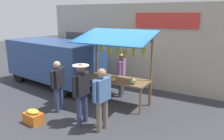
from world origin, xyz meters
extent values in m
plane|color=#38383D|center=(0.00, 0.00, 0.00)|extent=(40.00, 40.00, 0.00)
cube|color=#B2A893|center=(0.00, -2.20, 1.70)|extent=(9.00, 0.25, 3.40)
cube|color=red|center=(-0.94, -2.06, 2.75)|extent=(2.40, 0.06, 0.56)
cube|color=#47474C|center=(3.00, -2.07, 1.10)|extent=(1.90, 0.04, 2.10)
cube|color=brown|center=(0.00, 0.00, 0.85)|extent=(2.20, 0.90, 0.05)
cylinder|color=brown|center=(1.04, 0.39, 0.41)|extent=(0.06, 0.06, 0.83)
cylinder|color=brown|center=(-1.04, 0.39, 0.41)|extent=(0.06, 0.06, 0.83)
cylinder|color=brown|center=(1.04, -0.39, 0.41)|extent=(0.06, 0.06, 0.83)
cylinder|color=brown|center=(-1.04, -0.39, 0.41)|extent=(0.06, 0.06, 0.83)
cylinder|color=brown|center=(1.06, -0.40, 1.18)|extent=(0.07, 0.07, 2.35)
cylinder|color=brown|center=(-1.06, -0.40, 1.18)|extent=(0.07, 0.07, 2.35)
cylinder|color=brown|center=(0.00, -0.40, 2.15)|extent=(2.12, 0.06, 0.06)
cube|color=#19518C|center=(0.00, 0.15, 2.30)|extent=(2.50, 1.46, 0.39)
cylinder|color=brown|center=(-0.80, -0.38, 2.05)|extent=(0.01, 0.01, 0.20)
ellipsoid|color=#B2CC4C|center=(-0.80, -0.38, 1.80)|extent=(0.16, 0.13, 0.29)
cylinder|color=brown|center=(-0.45, -0.37, 2.05)|extent=(0.01, 0.01, 0.20)
ellipsoid|color=gold|center=(-0.45, -0.37, 1.78)|extent=(0.17, 0.18, 0.34)
cylinder|color=brown|center=(-0.14, -0.38, 1.99)|extent=(0.01, 0.01, 0.31)
ellipsoid|color=gold|center=(-0.14, -0.38, 1.71)|extent=(0.27, 0.26, 0.27)
cylinder|color=brown|center=(0.14, -0.40, 2.02)|extent=(0.01, 0.01, 0.25)
ellipsoid|color=#B2CC4C|center=(0.14, -0.40, 1.72)|extent=(0.21, 0.18, 0.35)
cylinder|color=brown|center=(0.46, -0.34, 2.00)|extent=(0.01, 0.01, 0.30)
ellipsoid|color=yellow|center=(0.46, -0.34, 1.72)|extent=(0.18, 0.15, 0.26)
cylinder|color=brown|center=(0.79, -0.36, 2.06)|extent=(0.01, 0.01, 0.19)
ellipsoid|color=#B2CC4C|center=(0.79, -0.36, 1.82)|extent=(0.18, 0.22, 0.28)
sphere|color=#729E4C|center=(-0.71, 0.25, 0.98)|extent=(0.20, 0.20, 0.20)
ellipsoid|color=orange|center=(-0.06, 0.30, 0.95)|extent=(0.22, 0.26, 0.14)
cylinder|color=#4C4C51|center=(0.24, -0.88, 0.40)|extent=(0.14, 0.14, 0.80)
cylinder|color=#4C4C51|center=(0.17, -0.62, 0.40)|extent=(0.14, 0.14, 0.80)
cube|color=#93669E|center=(0.20, -0.75, 1.08)|extent=(0.33, 0.52, 0.56)
cylinder|color=#93669E|center=(0.28, -1.04, 1.10)|extent=(0.09, 0.09, 0.52)
cylinder|color=#93669E|center=(0.13, -0.46, 1.10)|extent=(0.09, 0.09, 0.52)
sphere|color=#8C664C|center=(0.20, -0.75, 1.50)|extent=(0.22, 0.22, 0.22)
cylinder|color=beige|center=(0.20, -0.75, 1.57)|extent=(0.42, 0.42, 0.02)
cylinder|color=navy|center=(1.26, 1.55, 0.40)|extent=(0.14, 0.14, 0.80)
cylinder|color=navy|center=(1.31, 1.29, 0.40)|extent=(0.14, 0.14, 0.80)
cube|color=black|center=(1.28, 1.42, 1.08)|extent=(0.32, 0.52, 0.56)
cylinder|color=black|center=(1.22, 1.71, 1.10)|extent=(0.09, 0.09, 0.52)
cylinder|color=black|center=(1.35, 1.12, 1.10)|extent=(0.09, 0.09, 0.52)
sphere|color=tan|center=(1.28, 1.42, 1.50)|extent=(0.22, 0.22, 0.22)
cylinder|color=navy|center=(0.11, 1.89, 0.43)|extent=(0.14, 0.14, 0.85)
cylinder|color=navy|center=(0.12, 1.61, 0.43)|extent=(0.14, 0.14, 0.85)
cube|color=black|center=(0.11, 1.75, 1.15)|extent=(0.24, 0.52, 0.60)
cylinder|color=black|center=(0.10, 2.07, 1.18)|extent=(0.09, 0.09, 0.56)
cylinder|color=black|center=(0.12, 1.43, 1.18)|extent=(0.09, 0.09, 0.56)
sphere|color=#8C664C|center=(0.11, 1.75, 1.60)|extent=(0.23, 0.23, 0.23)
cylinder|color=beige|center=(0.11, 1.75, 1.67)|extent=(0.45, 0.45, 0.02)
cylinder|color=#726656|center=(-0.54, 1.90, 0.42)|extent=(0.14, 0.14, 0.83)
cylinder|color=#726656|center=(-0.56, 1.63, 0.42)|extent=(0.14, 0.14, 0.83)
cube|color=#476B9E|center=(-0.55, 1.76, 1.12)|extent=(0.26, 0.52, 0.59)
cylinder|color=#476B9E|center=(-0.53, 2.07, 1.15)|extent=(0.09, 0.09, 0.54)
cylinder|color=#476B9E|center=(-0.58, 1.45, 1.15)|extent=(0.09, 0.09, 0.54)
sphere|color=#A87A5B|center=(-0.55, 1.76, 1.56)|extent=(0.23, 0.23, 0.23)
cube|color=#2D4C84|center=(3.39, -0.59, 1.10)|extent=(4.61, 2.43, 1.55)
cube|color=black|center=(4.70, -0.76, 1.38)|extent=(1.64, 1.99, 0.68)
cylinder|color=black|center=(4.98, 0.04, 0.33)|extent=(0.68, 0.27, 0.66)
cylinder|color=black|center=(4.76, -1.61, 0.33)|extent=(0.68, 0.27, 0.66)
cylinder|color=black|center=(2.02, 0.44, 0.33)|extent=(0.68, 0.27, 0.66)
cylinder|color=black|center=(1.79, -1.21, 0.33)|extent=(0.68, 0.27, 0.66)
cube|color=#D1661E|center=(1.32, 2.42, 0.15)|extent=(0.56, 0.41, 0.30)
ellipsoid|color=yellow|center=(1.32, 2.42, 0.35)|extent=(0.40, 0.27, 0.12)
camera|label=1|loc=(-3.47, 6.28, 2.99)|focal=35.80mm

